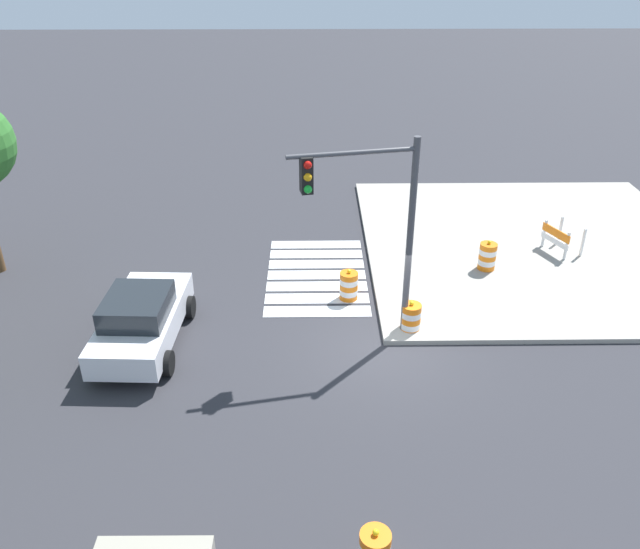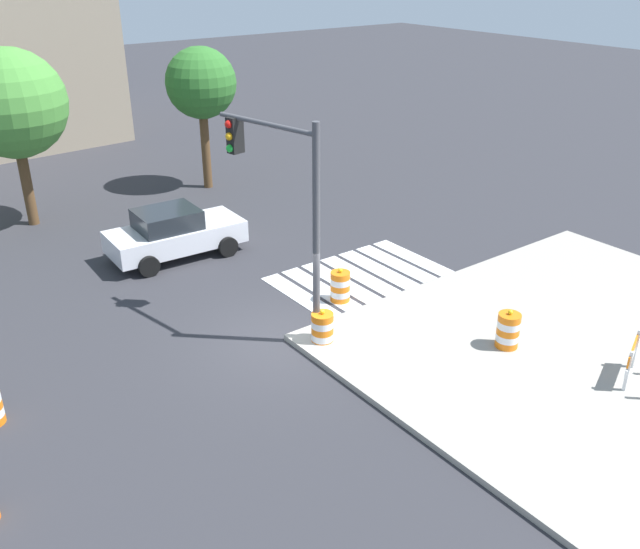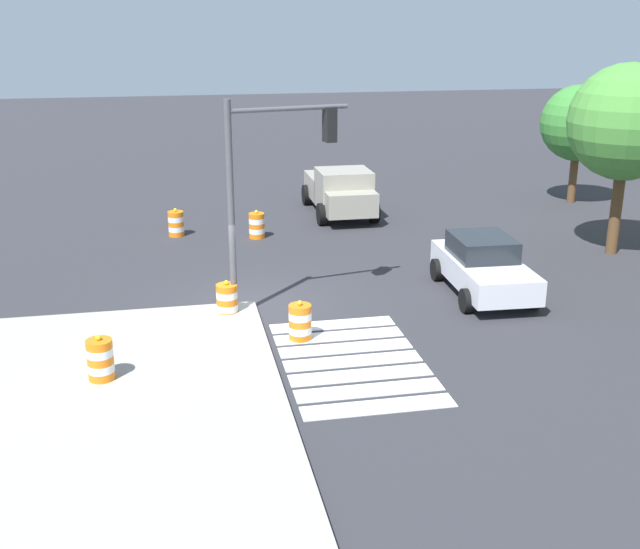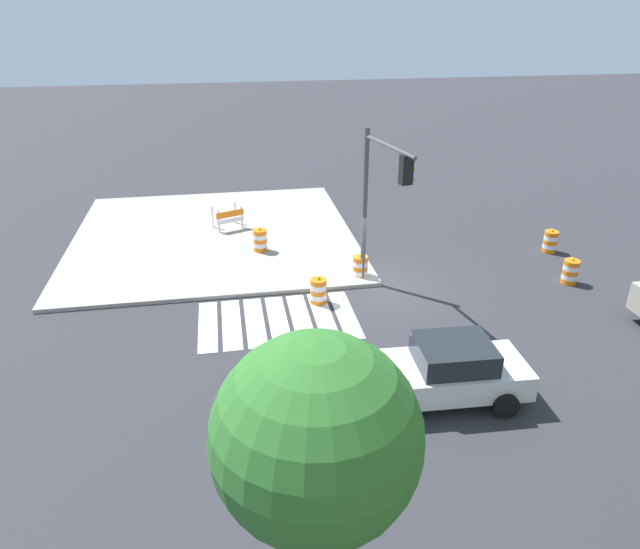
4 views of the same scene
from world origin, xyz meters
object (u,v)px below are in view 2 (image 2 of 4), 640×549
street_tree_streetside_mid (201,84)px  traffic_barrel_near_corner (340,287)px  traffic_light_pole (281,187)px  street_tree_streetside_near (11,104)px  traffic_barrel_on_sidewalk (508,330)px  construction_barricade (639,359)px  traffic_barrel_median_far (322,329)px  sports_car (174,233)px

street_tree_streetside_mid → traffic_barrel_near_corner: bearing=-99.8°
traffic_light_pole → street_tree_streetside_near: (-3.05, 11.80, 0.42)m
traffic_light_pole → traffic_barrel_on_sidewalk: bearing=-48.8°
traffic_light_pole → traffic_barrel_near_corner: bearing=8.5°
construction_barricade → traffic_barrel_median_far: bearing=129.2°
sports_car → traffic_barrel_on_sidewalk: bearing=-69.0°
construction_barricade → traffic_light_pole: size_ratio=0.26×
sports_car → traffic_barrel_median_far: sports_car is taller
sports_car → traffic_barrel_near_corner: size_ratio=4.29×
street_tree_streetside_near → street_tree_streetside_mid: bearing=-0.0°
construction_barricade → street_tree_streetside_mid: street_tree_streetside_mid is taller
traffic_barrel_near_corner → traffic_barrel_median_far: (-1.86, -1.63, 0.00)m
traffic_light_pole → traffic_barrel_median_far: bearing=-78.1°
traffic_barrel_on_sidewalk → traffic_light_pole: size_ratio=0.19×
construction_barricade → traffic_light_pole: 9.15m
traffic_barrel_median_far → traffic_light_pole: 3.71m
sports_car → construction_barricade: (5.13, -13.03, -0.09)m
construction_barricade → street_tree_streetside_near: bearing=113.0°
traffic_barrel_median_far → traffic_barrel_on_sidewalk: size_ratio=1.00×
traffic_barrel_near_corner → construction_barricade: 7.86m
traffic_light_pole → street_tree_streetside_near: size_ratio=0.89×
traffic_barrel_median_far → street_tree_streetside_near: (-3.32, 13.11, 3.88)m
construction_barricade → sports_car: bearing=111.5°
traffic_barrel_median_far → traffic_barrel_on_sidewalk: bearing=-40.6°
street_tree_streetside_near → street_tree_streetside_mid: 7.17m
traffic_barrel_median_far → street_tree_streetside_mid: bearing=73.6°
traffic_barrel_median_far → construction_barricade: bearing=-50.8°
traffic_barrel_near_corner → construction_barricade: bearing=-69.1°
traffic_light_pole → street_tree_streetside_mid: street_tree_streetside_mid is taller
traffic_barrel_median_far → street_tree_streetside_mid: street_tree_streetside_mid is taller
traffic_barrel_near_corner → street_tree_streetside_near: street_tree_streetside_near is taller
construction_barricade → street_tree_streetside_mid: bearing=92.5°
sports_car → traffic_light_pole: (0.19, -6.01, 3.10)m
construction_barricade → street_tree_streetside_near: (-7.98, 18.82, 3.61)m
traffic_barrel_median_far → traffic_barrel_near_corner: bearing=41.2°
sports_car → traffic_barrel_median_far: (0.47, -7.32, -0.36)m
traffic_barrel_near_corner → traffic_barrel_median_far: bearing=-138.8°
traffic_barrel_median_far → street_tree_streetside_near: 14.07m
street_tree_streetside_near → traffic_barrel_near_corner: bearing=-65.7°
street_tree_streetside_mid → construction_barricade: bearing=-87.5°
traffic_barrel_near_corner → street_tree_streetside_mid: (1.99, 11.48, 3.80)m
street_tree_streetside_near → traffic_barrel_on_sidewalk: bearing=-67.1°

